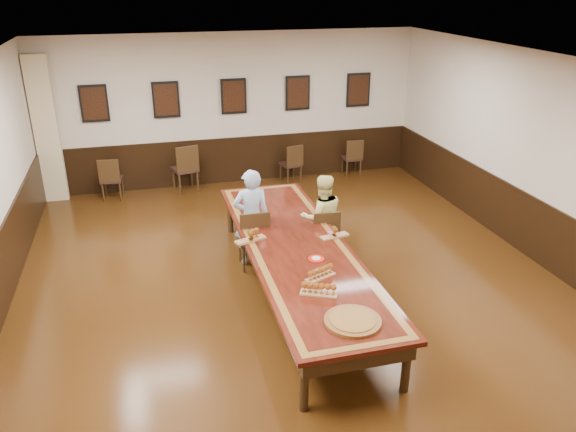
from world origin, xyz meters
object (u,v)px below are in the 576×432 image
object	(u,v)px
chair_man	(253,237)
spare_chair_c	(291,163)
person_man	(251,218)
conference_table	(297,255)
carved_platter	(353,321)
spare_chair_a	(112,178)
spare_chair_b	(185,167)
person_woman	(322,217)
spare_chair_d	(352,157)
chair_woman	(323,235)

from	to	relation	value
chair_man	spare_chair_c	bearing A→B (deg)	-112.56
spare_chair_c	person_man	distance (m)	3.93
person_man	conference_table	size ratio (longest dim) A/B	0.31
carved_platter	spare_chair_a	bearing A→B (deg)	112.44
spare_chair_c	conference_table	distance (m)	4.80
spare_chair_a	spare_chair_b	xyz separation A→B (m)	(1.49, 0.09, 0.07)
person_man	person_woman	xyz separation A→B (m)	(1.11, -0.12, -0.07)
spare_chair_c	person_man	bearing A→B (deg)	51.33
spare_chair_b	person_man	distance (m)	3.66
spare_chair_d	carved_platter	world-z (taller)	spare_chair_d
spare_chair_a	conference_table	size ratio (longest dim) A/B	0.18
carved_platter	chair_woman	bearing A→B (deg)	77.94
chair_woman	spare_chair_d	xyz separation A→B (m)	(1.96, 3.88, -0.03)
spare_chair_c	carved_platter	xyz separation A→B (m)	(-1.10, -6.63, 0.34)
spare_chair_d	carved_platter	distance (m)	7.20
spare_chair_b	person_woman	xyz separation A→B (m)	(1.82, -3.71, 0.20)
person_woman	spare_chair_a	bearing A→B (deg)	-45.10
chair_woman	spare_chair_b	size ratio (longest dim) A/B	0.88
chair_man	spare_chair_a	size ratio (longest dim) A/B	1.11
chair_man	person_woman	distance (m)	1.14
chair_woman	carved_platter	xyz separation A→B (m)	(-0.61, -2.84, 0.32)
person_man	conference_table	distance (m)	1.18
spare_chair_d	chair_woman	bearing A→B (deg)	65.13
spare_chair_d	conference_table	bearing A→B (deg)	62.87
person_woman	conference_table	xyz separation A→B (m)	(-0.68, -0.96, -0.10)
chair_woman	conference_table	size ratio (longest dim) A/B	0.18
chair_man	carved_platter	size ratio (longest dim) A/B	1.39
spare_chair_b	spare_chair_c	xyz separation A→B (m)	(2.31, -0.01, -0.08)
person_man	spare_chair_b	bearing A→B (deg)	-77.78
spare_chair_b	carved_platter	bearing A→B (deg)	86.63
spare_chair_a	person_woman	bearing A→B (deg)	139.27
person_man	spare_chair_c	bearing A→B (deg)	-113.14
chair_man	spare_chair_b	distance (m)	3.76
carved_platter	person_man	bearing A→B (deg)	99.35
spare_chair_c	spare_chair_d	bearing A→B (deg)	168.86
person_man	person_woman	size ratio (longest dim) A/B	1.10
spare_chair_b	conference_table	world-z (taller)	spare_chair_b
spare_chair_b	chair_woman	bearing A→B (deg)	101.85
spare_chair_a	person_man	xyz separation A→B (m)	(2.20, -3.50, 0.34)
spare_chair_a	conference_table	world-z (taller)	spare_chair_a
person_woman	carved_platter	xyz separation A→B (m)	(-0.61, -2.93, 0.06)
person_man	carved_platter	distance (m)	3.10
chair_man	person_woman	size ratio (longest dim) A/B	0.69
spare_chair_a	carved_platter	size ratio (longest dim) A/B	1.26
spare_chair_b	spare_chair_d	bearing A→B (deg)	167.39
spare_chair_b	spare_chair_c	bearing A→B (deg)	165.94
spare_chair_d	conference_table	distance (m)	5.43
person_woman	carved_platter	size ratio (longest dim) A/B	2.02
spare_chair_c	carved_platter	world-z (taller)	spare_chair_c
chair_man	spare_chair_b	xyz separation A→B (m)	(-0.71, 3.69, 0.02)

